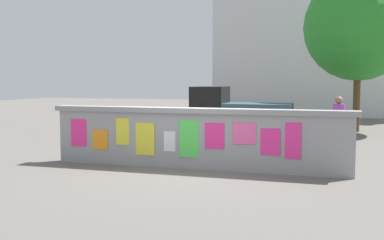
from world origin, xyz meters
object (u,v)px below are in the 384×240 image
(auto_rickshaw_truck, at_px, (236,113))
(motorcycle, at_px, (306,143))
(bicycle_near, at_px, (163,135))
(tree_roadside, at_px, (359,27))
(person_walking, at_px, (339,118))

(auto_rickshaw_truck, distance_m, motorcycle, 5.20)
(auto_rickshaw_truck, height_order, bicycle_near, auto_rickshaw_truck)
(motorcycle, xyz_separation_m, tree_roadside, (1.49, 7.59, 3.75))
(motorcycle, height_order, person_walking, person_walking)
(auto_rickshaw_truck, height_order, motorcycle, auto_rickshaw_truck)
(auto_rickshaw_truck, height_order, tree_roadside, tree_roadside)
(person_walking, relative_size, tree_roadside, 0.25)
(motorcycle, bearing_deg, person_walking, 65.21)
(motorcycle, height_order, bicycle_near, bicycle_near)
(person_walking, height_order, tree_roadside, tree_roadside)
(auto_rickshaw_truck, bearing_deg, bicycle_near, -119.52)
(bicycle_near, xyz_separation_m, person_walking, (5.30, 0.41, 0.62))
(auto_rickshaw_truck, relative_size, person_walking, 2.23)
(tree_roadside, bearing_deg, motorcycle, -101.09)
(person_walking, bearing_deg, motorcycle, -114.79)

